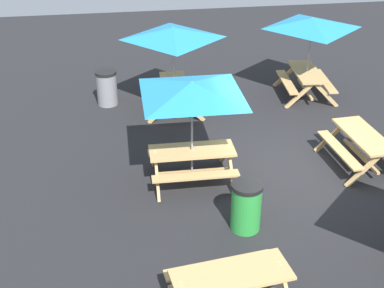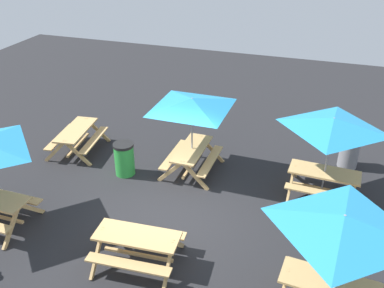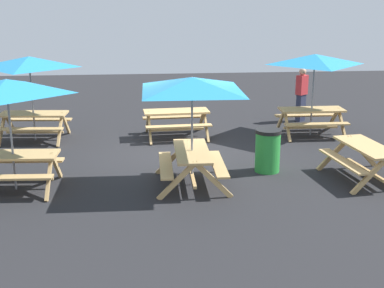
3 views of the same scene
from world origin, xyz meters
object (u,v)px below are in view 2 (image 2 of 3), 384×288
Objects in this scene: picnic_table_4 at (77,135)px; picnic_table_5 at (137,242)px; picnic_table_1 at (332,129)px; picnic_table_3 at (342,230)px; picnic_table_2 at (192,109)px; trash_bin_gray at (349,152)px; trash_bin_green at (124,159)px.

picnic_table_4 and picnic_table_5 have the same top height.
picnic_table_1 is at bearing 42.80° from picnic_table_5.
picnic_table_4 is (-7.76, 3.95, -1.43)m from picnic_table_3.
picnic_table_2 is 2.89× the size of trash_bin_gray.
trash_bin_green is at bearing -170.03° from picnic_table_1.
picnic_table_2 is 4.13m from picnic_table_5.
trash_bin_gray reaches higher than picnic_table_4.
picnic_table_1 is at bearing -90.46° from picnic_table_2.
picnic_table_4 is (-7.45, 0.09, -1.43)m from picnic_table_1.
picnic_table_5 is at bearing -142.35° from picnic_table_4.
picnic_table_1 and picnic_table_3 have the same top height.
picnic_table_4 is 2.00× the size of trash_bin_green.
picnic_table_1 and picnic_table_2 have the same top height.
picnic_table_4 is 2.13m from trash_bin_green.
picnic_table_1 is at bearing 99.45° from picnic_table_3.
picnic_table_5 is 1.92× the size of trash_bin_gray.
trash_bin_gray is at bearing 73.81° from picnic_table_1.
picnic_table_3 reaches higher than trash_bin_green.
trash_bin_gray is (8.09, 1.71, -0.07)m from picnic_table_4.
picnic_table_5 is at bearing -178.05° from picnic_table_2.
picnic_table_2 is at bearing 140.08° from picnic_table_3.
picnic_table_2 is at bearing -158.22° from trash_bin_gray.
picnic_table_1 reaches higher than picnic_table_4.
picnic_table_2 is 5.60m from picnic_table_3.
trash_bin_gray is (0.32, 5.66, -1.49)m from picnic_table_3.
picnic_table_4 is at bearing 157.91° from picnic_table_3.
trash_bin_green is (-6.09, -2.45, 0.00)m from trash_bin_gray.
picnic_table_4 is at bearing 90.80° from picnic_table_2.
picnic_table_5 is (-3.59, -3.79, -1.43)m from picnic_table_1.
trash_bin_gray is (0.63, 1.80, -1.49)m from picnic_table_1.
picnic_table_3 is 6.76m from trash_bin_green.
picnic_table_1 reaches higher than trash_bin_green.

